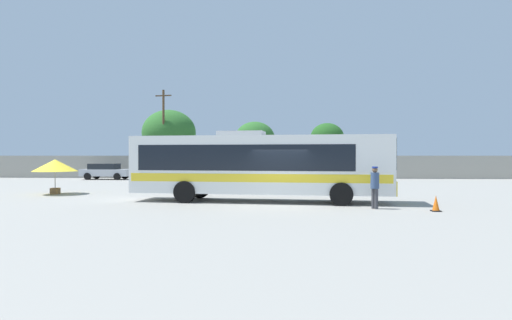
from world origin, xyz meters
TOP-DOWN VIEW (x-y plane):
  - ground_plane at (0.00, 10.00)m, footprint 300.00×300.00m
  - perimeter_wall at (0.00, 23.35)m, footprint 80.00×0.30m
  - coach_bus_white_yellow at (-1.06, 1.36)m, footprint 12.59×3.88m
  - attendant_by_bus_door at (3.99, -1.32)m, footprint 0.49×0.49m
  - vendor_umbrella_near_gate_yellow at (-12.92, 4.81)m, footprint 2.50×2.50m
  - parked_car_leftmost_silver at (-16.14, 20.41)m, footprint 4.66×2.18m
  - parked_car_second_white at (-10.82, 20.64)m, footprint 4.16×2.17m
  - parked_car_third_grey at (-3.55, 20.18)m, footprint 4.11×2.03m
  - parked_car_rightmost_black at (2.80, 19.82)m, footprint 4.46×2.12m
  - utility_pole_near at (-12.18, 25.97)m, footprint 1.79×0.49m
  - roadside_tree_left at (-12.27, 28.70)m, footprint 5.94×5.94m
  - roadside_tree_midleft at (-2.73, 29.20)m, footprint 4.46×4.46m
  - roadside_tree_midright at (4.93, 26.02)m, footprint 3.42×3.42m
  - traffic_cone_on_apron at (6.24, -2.05)m, footprint 0.36×0.36m

SIDE VIEW (x-z plane):
  - ground_plane at x=0.00m, z-range 0.00..0.00m
  - traffic_cone_on_apron at x=6.24m, z-range -0.01..0.63m
  - parked_car_second_white at x=-10.82m, z-range 0.05..1.47m
  - parked_car_leftmost_silver at x=-16.14m, z-range 0.05..1.52m
  - parked_car_third_grey at x=-3.55m, z-range 0.04..1.56m
  - parked_car_rightmost_black at x=2.80m, z-range 0.04..1.57m
  - attendant_by_bus_door at x=3.99m, z-range 0.12..1.89m
  - perimeter_wall at x=0.00m, z-range 0.00..2.21m
  - vendor_umbrella_near_gate_yellow at x=-12.92m, z-range 0.64..2.64m
  - coach_bus_white_yellow at x=-1.06m, z-range 0.12..3.53m
  - roadside_tree_midleft at x=-2.73m, z-range 1.09..7.09m
  - roadside_tree_midright at x=4.93m, z-range 1.31..6.89m
  - utility_pole_near at x=-12.18m, z-range 0.19..9.31m
  - roadside_tree_left at x=-12.27m, z-range 1.12..8.43m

